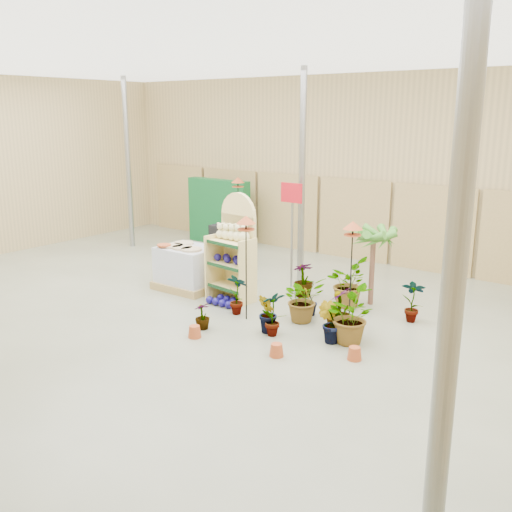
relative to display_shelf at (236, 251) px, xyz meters
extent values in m
cube|color=slate|center=(0.34, -1.68, -1.01)|extent=(15.00, 12.00, 0.10)
cube|color=white|center=(0.34, -1.68, 3.59)|extent=(15.00, 12.00, 0.10)
cube|color=tan|center=(0.34, 4.37, 1.29)|extent=(15.00, 0.10, 4.50)
cylinder|color=gray|center=(5.84, -5.18, 1.29)|extent=(0.14, 0.14, 4.50)
cylinder|color=gray|center=(-5.16, 1.82, 1.29)|extent=(0.14, 0.14, 4.50)
cylinder|color=gray|center=(0.34, 1.82, 1.29)|extent=(0.14, 0.14, 4.50)
cube|color=#997D4A|center=(-5.66, 4.24, 0.04)|extent=(1.90, 0.06, 2.00)
cube|color=#997D4A|center=(-3.66, 4.24, 0.04)|extent=(1.90, 0.06, 2.00)
cube|color=#997D4A|center=(-1.66, 4.24, 0.04)|extent=(1.90, 0.06, 2.00)
cube|color=#997D4A|center=(0.34, 4.24, 0.04)|extent=(1.90, 0.06, 2.00)
cube|color=#997D4A|center=(2.34, 4.24, 0.04)|extent=(1.90, 0.06, 2.00)
cube|color=#DBC276|center=(0.00, 0.10, -0.13)|extent=(0.88, 0.18, 1.66)
cylinder|color=#DBC276|center=(0.00, 0.10, 0.70)|extent=(0.88, 0.18, 0.88)
cube|color=#DBC276|center=(0.00, -0.16, -0.67)|extent=(0.89, 0.58, 0.04)
cube|color=#0F3819|center=(0.00, -0.40, -0.67)|extent=(0.84, 0.12, 0.06)
cube|color=#DBC276|center=(0.00, -0.16, -0.23)|extent=(0.89, 0.58, 0.04)
cube|color=#0F3819|center=(0.00, -0.40, -0.23)|extent=(0.84, 0.12, 0.06)
cube|color=#DBC276|center=(0.00, -0.16, 0.21)|extent=(0.89, 0.58, 0.04)
cube|color=#0F3819|center=(0.00, -0.40, 0.21)|extent=(0.84, 0.12, 0.06)
cube|color=#DBC276|center=(-0.42, -0.16, -0.33)|extent=(0.09, 0.49, 1.27)
cube|color=#DBC276|center=(0.42, -0.16, -0.33)|extent=(0.09, 0.49, 1.27)
sphere|color=beige|center=(-0.29, -0.10, 0.32)|extent=(0.18, 0.18, 0.18)
sphere|color=beige|center=(-0.29, -0.10, 0.47)|extent=(0.14, 0.14, 0.14)
sphere|color=beige|center=(-0.15, -0.10, 0.33)|extent=(0.19, 0.19, 0.19)
sphere|color=beige|center=(-0.15, -0.10, 0.48)|extent=(0.14, 0.14, 0.14)
sphere|color=beige|center=(0.00, -0.10, 0.33)|extent=(0.20, 0.20, 0.20)
sphere|color=beige|center=(0.00, -0.10, 0.49)|extent=(0.14, 0.14, 0.14)
sphere|color=beige|center=(0.15, -0.10, 0.34)|extent=(0.21, 0.21, 0.21)
sphere|color=beige|center=(0.15, -0.10, 0.50)|extent=(0.14, 0.14, 0.14)
sphere|color=beige|center=(0.29, -0.10, 0.34)|extent=(0.22, 0.22, 0.22)
sphere|color=beige|center=(0.29, -0.10, 0.51)|extent=(0.14, 0.14, 0.14)
sphere|color=navy|center=(-0.31, -0.18, -0.13)|extent=(0.15, 0.15, 0.15)
sphere|color=navy|center=(-0.19, -0.06, -0.13)|extent=(0.15, 0.15, 0.15)
sphere|color=navy|center=(-0.06, -0.18, -0.13)|extent=(0.15, 0.15, 0.15)
sphere|color=navy|center=(0.06, -0.06, -0.13)|extent=(0.15, 0.15, 0.15)
sphere|color=navy|center=(0.19, -0.18, -0.13)|extent=(0.15, 0.15, 0.15)
sphere|color=navy|center=(0.31, -0.06, -0.13)|extent=(0.15, 0.15, 0.15)
sphere|color=navy|center=(-0.19, -0.57, -0.89)|extent=(0.15, 0.15, 0.15)
sphere|color=navy|center=(-0.11, -0.33, -0.89)|extent=(0.15, 0.15, 0.15)
sphere|color=navy|center=(-0.03, -0.57, -0.89)|extent=(0.15, 0.15, 0.15)
sphere|color=navy|center=(0.05, -0.33, -0.89)|extent=(0.15, 0.15, 0.15)
sphere|color=navy|center=(0.13, -0.57, -0.89)|extent=(0.15, 0.15, 0.15)
sphere|color=navy|center=(0.21, -0.33, -0.89)|extent=(0.15, 0.15, 0.15)
sphere|color=navy|center=(0.29, -0.57, -0.89)|extent=(0.15, 0.15, 0.15)
cube|color=#997D4A|center=(-1.21, -0.08, -0.88)|extent=(1.27, 1.06, 0.16)
cube|color=silver|center=(-1.21, -0.08, -0.44)|extent=(1.16, 0.96, 0.73)
cylinder|color=tan|center=(-1.47, -0.24, -0.06)|extent=(0.42, 0.42, 0.04)
cylinder|color=tan|center=(-1.21, -0.24, -0.06)|extent=(0.42, 0.42, 0.04)
cylinder|color=tan|center=(-0.95, -0.24, -0.06)|extent=(0.42, 0.42, 0.04)
cylinder|color=tan|center=(-1.47, 0.07, -0.06)|extent=(0.42, 0.42, 0.04)
cube|color=black|center=(-1.81, 1.75, -0.71)|extent=(0.50, 0.50, 0.50)
cube|color=black|center=(-1.81, 1.75, -0.21)|extent=(0.50, 0.50, 0.50)
cube|color=#0D5023|center=(-3.46, 3.52, -0.06)|extent=(2.00, 0.30, 1.80)
cylinder|color=gray|center=(0.44, 1.32, 0.14)|extent=(0.05, 0.05, 2.20)
cube|color=#AD0F1A|center=(0.44, 1.28, 1.04)|extent=(0.50, 0.03, 0.40)
cylinder|color=black|center=(0.89, -0.80, -0.14)|extent=(0.02, 0.02, 1.63)
cylinder|color=#A54420|center=(0.89, -0.80, 0.67)|extent=(0.30, 0.30, 0.02)
cone|color=#A54420|center=(0.89, -0.80, 0.84)|extent=(0.34, 0.34, 0.14)
cylinder|color=black|center=(2.38, 0.25, -0.19)|extent=(0.02, 0.02, 1.55)
cylinder|color=#A54420|center=(2.38, 0.25, 0.59)|extent=(0.30, 0.30, 0.02)
cone|color=#A54420|center=(2.38, 0.25, 0.76)|extent=(0.34, 0.34, 0.14)
cylinder|color=black|center=(-2.25, 2.88, -0.08)|extent=(0.02, 0.02, 1.76)
cylinder|color=#A54420|center=(-2.25, 2.88, 0.80)|extent=(0.30, 0.30, 0.02)
cone|color=#A54420|center=(-2.25, 2.88, 0.97)|extent=(0.34, 0.34, 0.14)
cylinder|color=brown|center=(2.28, 1.29, -0.33)|extent=(0.10, 0.10, 1.26)
imported|color=#3E7F27|center=(0.60, -0.70, -0.57)|extent=(0.42, 0.30, 0.78)
imported|color=#3E7F27|center=(1.59, -1.11, -0.61)|extent=(0.48, 0.49, 0.69)
imported|color=#3E7F27|center=(1.74, -0.27, -0.55)|extent=(0.92, 0.96, 0.83)
imported|color=#3E7F27|center=(2.55, -0.42, -0.56)|extent=(0.49, 0.49, 0.80)
imported|color=#3E7F27|center=(3.30, 0.85, -0.57)|extent=(0.46, 0.35, 0.79)
imported|color=#3E7F27|center=(1.69, 0.03, -0.69)|extent=(0.24, 0.30, 0.53)
imported|color=#3E7F27|center=(1.96, 0.92, -0.50)|extent=(0.96, 1.03, 0.92)
imported|color=#3E7F27|center=(0.59, -1.62, -0.73)|extent=(0.34, 0.34, 0.47)
imported|color=#3E7F27|center=(1.71, -1.14, -0.57)|extent=(0.41, 0.49, 0.78)
imported|color=#3E7F27|center=(2.60, -0.84, -0.63)|extent=(0.41, 0.35, 0.67)
imported|color=#3E7F27|center=(2.83, -0.65, -0.51)|extent=(1.06, 1.08, 0.91)
imported|color=#3E7F27|center=(1.00, 0.91, -0.61)|extent=(0.56, 0.56, 0.71)
camera|label=1|loc=(6.82, -8.35, 2.63)|focal=40.00mm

